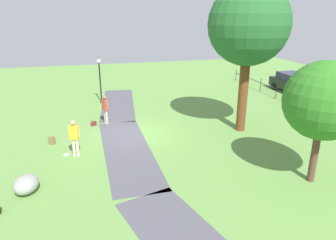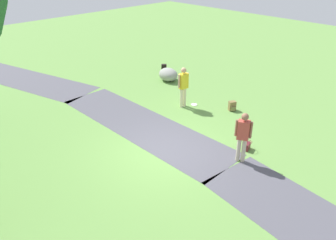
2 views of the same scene
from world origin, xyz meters
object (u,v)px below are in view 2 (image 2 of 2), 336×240
at_px(backpack_by_boulder, 164,68).
at_px(handbag_on_grass, 248,146).
at_px(man_near_boulder, 183,84).
at_px(spare_backpack_on_lawn, 232,106).
at_px(woman_with_handbag, 243,134).
at_px(frisbee_on_grass, 194,105).
at_px(lawn_boulder, 168,75).

bearing_deg(backpack_by_boulder, handbag_on_grass, 155.84).
bearing_deg(backpack_by_boulder, man_near_boulder, 146.45).
xyz_separation_m(backpack_by_boulder, spare_backpack_on_lawn, (-5.47, 1.32, 0.00)).
xyz_separation_m(man_near_boulder, handbag_on_grass, (-3.84, 0.91, -0.87)).
height_order(woman_with_handbag, man_near_boulder, man_near_boulder).
height_order(man_near_boulder, handbag_on_grass, man_near_boulder).
xyz_separation_m(woman_with_handbag, man_near_boulder, (4.04, -1.64, 0.02)).
relative_size(handbag_on_grass, frisbee_on_grass, 1.29).
bearing_deg(lawn_boulder, backpack_by_boulder, -34.73).
bearing_deg(handbag_on_grass, man_near_boulder, -13.35).
xyz_separation_m(lawn_boulder, handbag_on_grass, (-6.47, 2.62, -0.18)).
bearing_deg(backpack_by_boulder, lawn_boulder, 145.27).
bearing_deg(handbag_on_grass, frisbee_on_grass, -20.82).
relative_size(woman_with_handbag, handbag_on_grass, 4.97).
distance_m(woman_with_handbag, man_near_boulder, 4.36).
bearing_deg(woman_with_handbag, frisbee_on_grass, -28.90).
height_order(woman_with_handbag, backpack_by_boulder, woman_with_handbag).
bearing_deg(lawn_boulder, spare_backpack_on_lawn, 173.13).
xyz_separation_m(lawn_boulder, frisbee_on_grass, (-2.86, 1.25, -0.31)).
height_order(woman_with_handbag, handbag_on_grass, woman_with_handbag).
bearing_deg(frisbee_on_grass, man_near_boulder, 62.73).
bearing_deg(lawn_boulder, man_near_boulder, 146.98).
bearing_deg(frisbee_on_grass, backpack_by_boulder, -27.01).
bearing_deg(woman_with_handbag, lawn_boulder, -26.66).
xyz_separation_m(man_near_boulder, backpack_by_boulder, (3.78, -2.50, -0.81)).
relative_size(handbag_on_grass, backpack_by_boulder, 0.85).
relative_size(spare_backpack_on_lawn, frisbee_on_grass, 1.51).
bearing_deg(backpack_by_boulder, spare_backpack_on_lawn, 166.46).
distance_m(woman_with_handbag, handbag_on_grass, 1.13).
relative_size(lawn_boulder, handbag_on_grass, 3.66).
bearing_deg(handbag_on_grass, backpack_by_boulder, -24.16).
bearing_deg(frisbee_on_grass, handbag_on_grass, 159.18).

